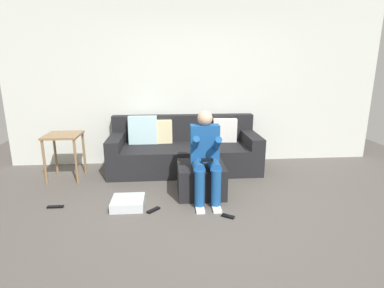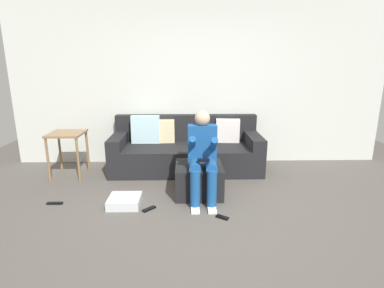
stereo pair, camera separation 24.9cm
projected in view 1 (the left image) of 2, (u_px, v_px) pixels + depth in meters
The scene contains 10 objects.
ground_plane at pixel (215, 224), 3.31m from camera, with size 8.09×8.09×0.00m, color #544F49.
wall_back at pixel (196, 83), 5.13m from camera, with size 6.22×0.10×2.72m, color silver.
couch_sectional at pixel (184, 151), 4.96m from camera, with size 2.35×0.91×0.86m.
ottoman at pixel (201, 179), 4.03m from camera, with size 0.60×0.61×0.40m, color black.
person_seated at pixel (206, 155), 3.75m from camera, with size 0.36×0.61×1.12m.
storage_bin at pixel (128, 203), 3.68m from camera, with size 0.38×0.36×0.11m, color silver.
side_table at pixel (64, 142), 4.47m from camera, with size 0.49×0.51×0.68m.
remote_near_ottoman at pixel (228, 216), 3.45m from camera, with size 0.14×0.05×0.02m, color black.
remote_by_storage_bin at pixel (153, 210), 3.59m from camera, with size 0.18×0.05×0.02m, color black.
remote_under_side_table at pixel (55, 207), 3.67m from camera, with size 0.19×0.05×0.02m, color black.
Camera 1 is at (-0.49, -2.95, 1.68)m, focal length 28.72 mm.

